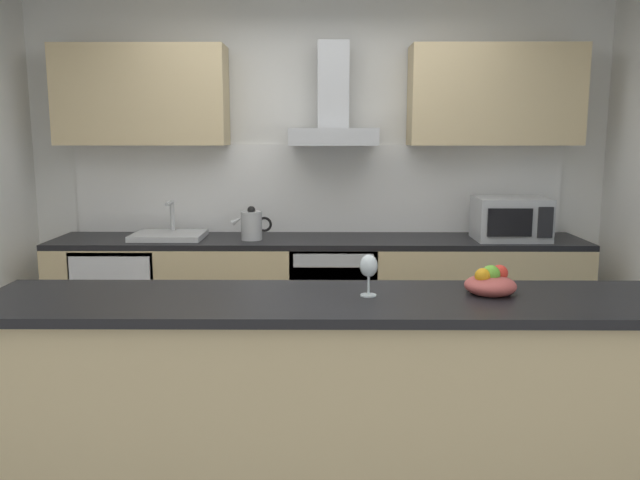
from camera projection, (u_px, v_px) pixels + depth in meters
ground at (315, 452)px, 3.37m from camera, size 5.30×4.42×0.02m
wall_back at (318, 179)px, 4.89m from camera, size 5.30×0.12×2.60m
backsplash_tile at (318, 189)px, 4.84m from camera, size 3.66×0.02×0.66m
counter_back at (318, 299)px, 4.66m from camera, size 3.79×0.60×0.90m
counter_island at (331, 406)px, 2.75m from camera, size 2.93×0.64×0.97m
upper_cabinets at (318, 96)px, 4.57m from camera, size 3.74×0.32×0.70m
oven at (333, 299)px, 4.63m from camera, size 0.60×0.62×0.80m
refrigerator at (125, 303)px, 4.65m from camera, size 0.58×0.60×0.85m
microwave at (511, 219)px, 4.50m from camera, size 0.50×0.38×0.30m
sink at (169, 235)px, 4.57m from camera, size 0.50×0.40×0.26m
kettle at (252, 225)px, 4.51m from camera, size 0.29×0.15×0.24m
range_hood at (333, 113)px, 4.54m from camera, size 0.62×0.45×0.72m
wine_glass at (369, 267)px, 2.68m from camera, size 0.08×0.08×0.18m
fruit_bowl at (491, 283)px, 2.73m from camera, size 0.22×0.22×0.13m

